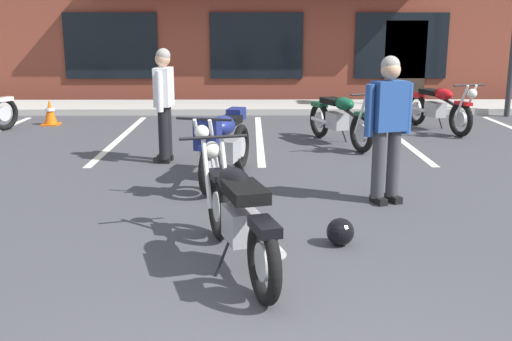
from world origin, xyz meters
TOP-DOWN VIEW (x-y plane):
  - ground_plane at (0.00, 3.85)m, footprint 80.00×80.00m
  - sidewalk_kerb at (0.00, 11.93)m, footprint 22.00×1.80m
  - brick_storefront_building at (0.00, 16.21)m, footprint 14.31×5.95m
  - painted_stall_lines at (0.00, 8.33)m, footprint 10.20×4.80m
  - motorcycle_foreground_classic at (-0.27, 2.33)m, footprint 0.94×2.06m
  - motorcycle_red_sportbike at (-0.50, 5.07)m, footprint 0.85×2.07m
  - motorcycle_black_cruiser at (3.45, 9.01)m, footprint 0.98×2.05m
  - motorcycle_silver_naked at (1.36, 7.62)m, footprint 1.07×2.01m
  - person_in_black_shirt at (1.39, 4.21)m, footprint 0.60×0.37m
  - person_by_back_row at (-1.43, 6.34)m, footprint 0.31×0.61m
  - helmet_on_pavement at (0.67, 2.81)m, footprint 0.26×0.26m
  - traffic_cone at (-4.25, 9.76)m, footprint 0.34×0.34m

SIDE VIEW (x-z plane):
  - ground_plane at x=0.00m, z-range 0.00..0.00m
  - painted_stall_lines at x=0.00m, z-range 0.00..0.01m
  - sidewalk_kerb at x=0.00m, z-range 0.00..0.14m
  - helmet_on_pavement at x=0.67m, z-range 0.00..0.26m
  - traffic_cone at x=-4.25m, z-range -0.01..0.52m
  - motorcycle_foreground_classic at x=-0.27m, z-range -0.03..0.95m
  - motorcycle_black_cruiser at x=3.45m, z-range -0.03..0.95m
  - motorcycle_silver_naked at x=1.36m, z-range -0.03..0.95m
  - motorcycle_red_sportbike at x=-0.50m, z-range 0.04..1.02m
  - person_in_black_shirt at x=1.39m, z-range 0.11..1.79m
  - person_by_back_row at x=-1.43m, z-range 0.11..1.79m
  - brick_storefront_building at x=0.00m, z-range 0.00..3.84m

